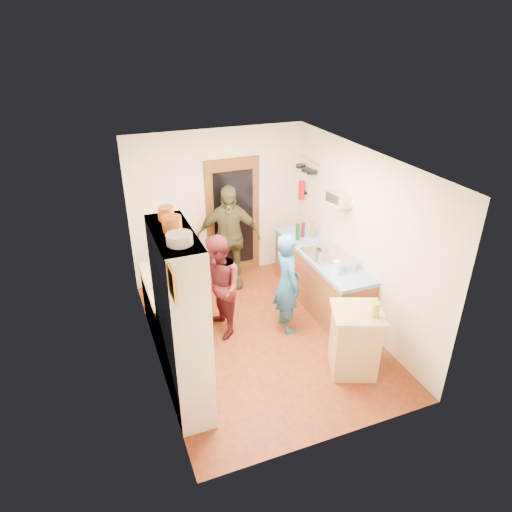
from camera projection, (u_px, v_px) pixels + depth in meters
floor at (262, 336)px, 6.66m from camera, size 3.00×4.00×0.02m
ceiling at (263, 159)px, 5.47m from camera, size 3.00×4.00×0.02m
wall_back at (218, 206)px, 7.73m from camera, size 3.00×0.02×2.60m
wall_front at (341, 345)px, 4.40m from camera, size 3.00×0.02×2.60m
wall_left at (148, 277)px, 5.58m from camera, size 0.02×4.00×2.60m
wall_right at (360, 239)px, 6.55m from camera, size 0.02×4.00×2.60m
door_frame at (233, 218)px, 7.89m from camera, size 0.95×0.06×2.10m
door_glass at (234, 219)px, 7.86m from camera, size 0.70×0.02×1.70m
hutch_body at (181, 322)px, 5.07m from camera, size 0.40×1.20×2.20m
hutch_top_shelf at (173, 234)px, 4.58m from camera, size 0.40×1.14×0.04m
plate_stack at (179, 239)px, 4.30m from camera, size 0.25×0.25×0.10m
orange_pot_a at (172, 224)px, 4.56m from camera, size 0.19×0.19×0.16m
orange_pot_b at (166, 213)px, 4.81m from camera, size 0.17×0.17×0.15m
left_counter_base at (172, 312)px, 6.45m from camera, size 0.60×1.40×0.85m
left_counter_top at (169, 284)px, 6.24m from camera, size 0.64×1.44×0.05m
toaster at (180, 296)px, 5.79m from camera, size 0.23×0.18×0.16m
kettle at (166, 280)px, 6.11m from camera, size 0.18×0.18×0.19m
orange_bowl at (172, 274)px, 6.35m from camera, size 0.22×0.22×0.09m
chopping_board at (162, 263)px, 6.71m from camera, size 0.33×0.26×0.02m
right_counter_base at (320, 279)px, 7.27m from camera, size 0.60×2.20×0.84m
right_counter_top at (322, 254)px, 7.06m from camera, size 0.62×2.22×0.06m
hob at (325, 254)px, 6.97m from camera, size 0.55×0.58×0.04m
pot_on_hob at (323, 250)px, 6.90m from camera, size 0.21×0.21×0.14m
bottle_a at (298, 232)px, 7.41m from camera, size 0.09×0.09×0.27m
bottle_b at (303, 230)px, 7.51m from camera, size 0.07×0.07×0.25m
bottle_c at (312, 229)px, 7.47m from camera, size 0.08×0.08×0.30m
paper_towel at (337, 268)px, 6.39m from camera, size 0.12×0.12×0.22m
mixing_bowl at (348, 265)px, 6.58m from camera, size 0.29×0.29×0.10m
island_base at (354, 342)px, 5.82m from camera, size 0.72×0.72×0.86m
island_top at (358, 313)px, 5.62m from camera, size 0.81×0.81×0.05m
cutting_board at (353, 310)px, 5.66m from camera, size 0.43×0.39×0.02m
oil_jar at (376, 310)px, 5.45m from camera, size 0.13×0.13×0.19m
pan_rail at (311, 161)px, 7.46m from camera, size 0.02×0.65×0.02m
pan_hang_a at (312, 172)px, 7.35m from camera, size 0.18×0.18×0.05m
pan_hang_b at (306, 170)px, 7.53m from camera, size 0.16×0.16×0.05m
pan_hang_c at (301, 166)px, 7.69m from camera, size 0.17×0.17×0.05m
wall_shelf at (338, 203)px, 6.70m from camera, size 0.26×0.42×0.03m
radio at (338, 198)px, 6.66m from camera, size 0.26×0.33×0.15m
ext_bracket at (304, 193)px, 7.88m from camera, size 0.06×0.10×0.04m
fire_extinguisher at (301, 190)px, 7.84m from camera, size 0.11×0.11×0.32m
picture_frame at (173, 284)px, 3.96m from camera, size 0.03×0.25×0.30m
person_hob at (290, 283)px, 6.49m from camera, size 0.37×0.56×1.52m
person_left at (219, 286)px, 6.41m from camera, size 0.66×0.81×1.54m
person_back at (229, 237)px, 7.54m from camera, size 1.14×0.71×1.80m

